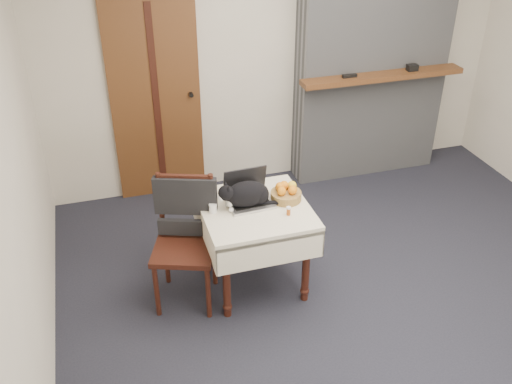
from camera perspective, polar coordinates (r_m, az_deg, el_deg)
ground at (r=4.52m, az=10.39°, el=-9.93°), size 4.50×4.50×0.00m
room_shell at (r=4.03m, az=9.85°, el=13.77°), size 4.52×4.01×2.61m
door at (r=5.34m, az=-10.02°, el=9.39°), size 0.82×0.10×2.00m
chimney at (r=5.74m, az=11.70°, el=13.89°), size 1.62×0.48×2.60m
side_table at (r=4.20m, az=-0.11°, el=-2.81°), size 0.78×0.78×0.70m
laptop at (r=4.18m, az=-0.78°, el=-0.21°), size 0.34×0.30×0.24m
cat at (r=4.11m, az=-0.89°, el=-0.22°), size 0.47×0.21×0.22m
cream_jar at (r=4.08m, az=-4.34°, el=-1.63°), size 0.06×0.06×0.07m
pill_bottle at (r=4.04m, az=3.27°, el=-1.88°), size 0.03×0.03×0.07m
fruit_basket at (r=4.21m, az=3.01°, el=-0.12°), size 0.23×0.23×0.13m
desk_clutter at (r=4.26m, az=2.11°, el=-0.47°), size 0.14×0.09×0.01m
chair at (r=4.14m, az=-7.09°, el=-3.05°), size 0.56×0.56×0.98m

